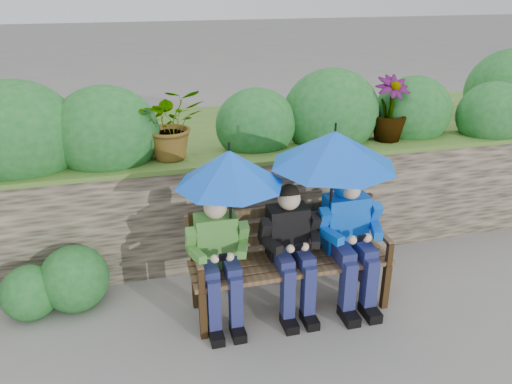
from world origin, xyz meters
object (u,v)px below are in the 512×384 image
object	(u,v)px
umbrella_left	(230,168)
boy_left	(219,253)
boy_middle	(291,244)
boy_right	(349,228)
umbrella_right	(334,149)
park_bench	(288,252)

from	to	relation	value
umbrella_left	boy_left	bearing A→B (deg)	-166.82
boy_middle	boy_left	bearing A→B (deg)	179.95
boy_left	umbrella_left	xyz separation A→B (m)	(0.10, 0.02, 0.67)
boy_right	umbrella_right	distance (m)	0.69
park_bench	umbrella_left	xyz separation A→B (m)	(-0.47, -0.04, 0.78)
park_bench	umbrella_right	size ratio (longest dim) A/B	1.65
park_bench	boy_middle	world-z (taller)	boy_middle
umbrella_right	park_bench	bearing A→B (deg)	172.32
boy_left	boy_right	distance (m)	1.07
park_bench	boy_middle	size ratio (longest dim) A/B	1.51
umbrella_left	umbrella_right	bearing A→B (deg)	0.04
boy_right	boy_middle	bearing A→B (deg)	-179.27
boy_right	umbrella_left	bearing A→B (deg)	178.89
park_bench	boy_right	world-z (taller)	boy_right
boy_left	boy_middle	xyz separation A→B (m)	(0.57, -0.00, 0.00)
boy_right	umbrella_left	world-z (taller)	umbrella_left
park_bench	boy_right	bearing A→B (deg)	-7.29
park_bench	boy_left	bearing A→B (deg)	-173.27
boy_left	umbrella_left	size ratio (longest dim) A/B	1.31
boy_left	umbrella_left	world-z (taller)	umbrella_left
umbrella_right	boy_middle	bearing A→B (deg)	-175.50
park_bench	boy_left	distance (m)	0.59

